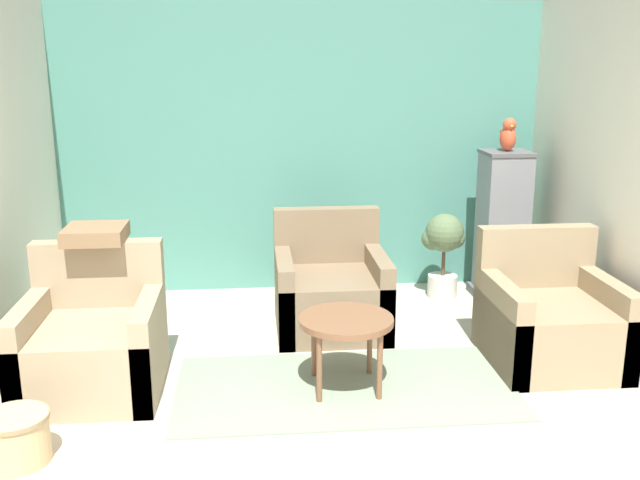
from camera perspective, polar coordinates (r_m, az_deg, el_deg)
name	(u,v)px	position (r m, az deg, el deg)	size (l,w,h in m)	color
wall_back_accent	(301,149)	(6.45, -1.54, 7.26)	(4.40, 0.06, 2.57)	#4C897A
wall_right	(635,178)	(5.35, 23.89, 4.56)	(0.06, 3.52, 2.57)	silver
area_rug	(345,387)	(4.73, 2.04, -11.68)	(2.19, 1.12, 0.01)	gray
coffee_table	(346,325)	(4.56, 2.09, -6.83)	(0.61, 0.61, 0.49)	brown
armchair_left	(93,346)	(4.83, -17.71, -8.07)	(0.85, 0.87, 0.90)	#9E896B
armchair_right	(549,322)	(5.26, 17.88, -6.24)	(0.85, 0.87, 0.90)	#8E7A5B
armchair_middle	(330,292)	(5.62, 0.85, -4.20)	(0.85, 0.87, 0.90)	#7A664C
birdcage	(502,227)	(6.45, 14.36, 1.01)	(0.45, 0.45, 1.31)	#555559
parrot	(508,136)	(6.32, 14.80, 8.08)	(0.13, 0.24, 0.29)	#D14C2D
potted_plant	(444,245)	(6.38, 9.86, -0.40)	(0.37, 0.34, 0.76)	beige
wicker_basket	(16,437)	(4.21, -23.15, -14.27)	(0.36, 0.36, 0.27)	tan
throw_pillow	(95,234)	(4.94, -17.52, 0.48)	(0.39, 0.39, 0.10)	#846647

